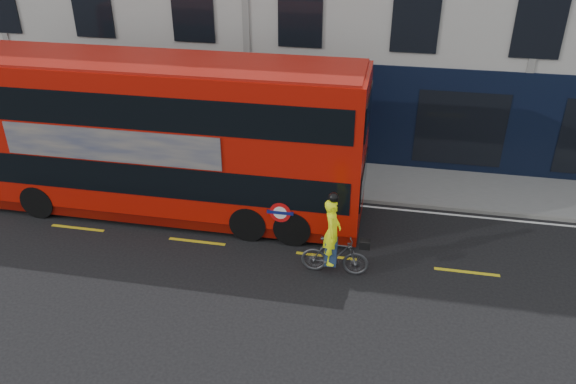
# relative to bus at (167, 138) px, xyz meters

# --- Properties ---
(ground) EXTENTS (120.00, 120.00, 0.00)m
(ground) POSITION_rel_bus_xyz_m (1.40, -3.26, -2.61)
(ground) COLOR black
(ground) RESTS_ON ground
(pavement) EXTENTS (60.00, 3.00, 0.12)m
(pavement) POSITION_rel_bus_xyz_m (1.40, 3.24, -2.55)
(pavement) COLOR gray
(pavement) RESTS_ON ground
(kerb) EXTENTS (60.00, 0.12, 0.13)m
(kerb) POSITION_rel_bus_xyz_m (1.40, 1.74, -2.54)
(kerb) COLOR slate
(kerb) RESTS_ON ground
(road_edge_line) EXTENTS (58.00, 0.10, 0.01)m
(road_edge_line) POSITION_rel_bus_xyz_m (1.40, 1.44, -2.60)
(road_edge_line) COLOR silver
(road_edge_line) RESTS_ON ground
(lane_dashes) EXTENTS (58.00, 0.12, 0.01)m
(lane_dashes) POSITION_rel_bus_xyz_m (1.40, -1.76, -2.60)
(lane_dashes) COLOR gold
(lane_dashes) RESTS_ON ground
(bus) EXTENTS (12.63, 2.95, 5.09)m
(bus) POSITION_rel_bus_xyz_m (0.00, 0.00, 0.00)
(bus) COLOR #AF1107
(bus) RESTS_ON ground
(cyclist) EXTENTS (1.90, 0.72, 2.54)m
(cyclist) POSITION_rel_bus_xyz_m (5.69, -2.51, -1.75)
(cyclist) COLOR #404244
(cyclist) RESTS_ON ground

